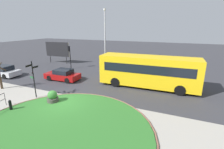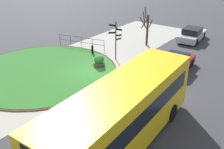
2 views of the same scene
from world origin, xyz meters
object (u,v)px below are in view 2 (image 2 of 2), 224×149
signpost_directional (116,38)px  planter_near_signpost (99,62)px  bollard_foreground (92,50)px  car_near_lane (192,35)px  bus_yellow (124,114)px  car_far_lane (176,63)px  street_tree_bare (147,27)px

signpost_directional → planter_near_signpost: (2.11, -0.16, -1.51)m
bollard_foreground → car_near_lane: 11.12m
bus_yellow → car_near_lane: size_ratio=2.21×
bollard_foreground → car_far_lane: (-1.30, 7.59, 0.16)m
signpost_directional → car_far_lane: (-1.12, 5.07, -1.36)m
bollard_foreground → bus_yellow: (8.50, 9.19, 1.30)m
bollard_foreground → car_far_lane: size_ratio=0.21×
signpost_directional → bus_yellow: size_ratio=0.34×
street_tree_bare → planter_near_signpost: bearing=-2.8°
bus_yellow → street_tree_bare: street_tree_bare is taller
bus_yellow → planter_near_signpost: bus_yellow is taller
bus_yellow → signpost_directional: bearing=-144.3°
car_far_lane → car_near_lane: bearing=10.4°
signpost_directional → car_near_lane: (-9.28, 3.33, -1.34)m
car_near_lane → planter_near_signpost: (11.39, -3.49, -0.17)m
signpost_directional → bus_yellow: bearing=37.6°
bollard_foreground → car_far_lane: car_far_lane is taller
bollard_foreground → street_tree_bare: street_tree_bare is taller
bollard_foreground → car_far_lane: bearing=99.7°
planter_near_signpost → street_tree_bare: street_tree_bare is taller
bollard_foreground → car_near_lane: size_ratio=0.19×
signpost_directional → street_tree_bare: street_tree_bare is taller
car_far_lane → street_tree_bare: street_tree_bare is taller
car_near_lane → bollard_foreground: bearing=144.5°
planter_near_signpost → car_far_lane: bearing=121.7°
planter_near_signpost → street_tree_bare: bearing=177.2°
street_tree_bare → bus_yellow: bearing=25.4°
car_far_lane → planter_near_signpost: car_far_lane is taller
car_far_lane → bollard_foreground: bearing=98.0°
signpost_directional → bollard_foreground: (0.18, -2.52, -1.53)m
bus_yellow → car_near_lane: 18.30m
signpost_directional → street_tree_bare: size_ratio=0.89×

